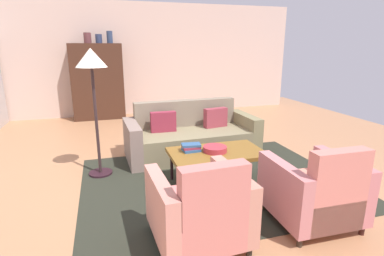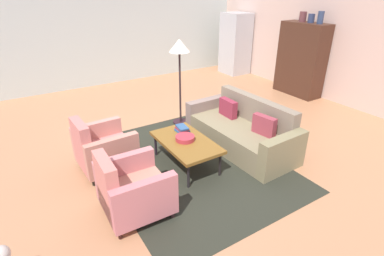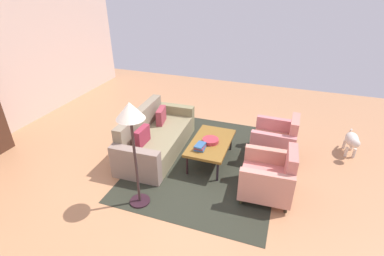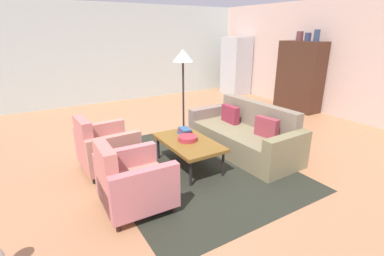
{
  "view_description": "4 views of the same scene",
  "coord_description": "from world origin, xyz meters",
  "px_view_note": "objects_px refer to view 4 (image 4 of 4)",
  "views": [
    {
      "loc": [
        -0.77,
        -3.87,
        1.75
      ],
      "look_at": [
        0.35,
        -0.12,
        0.68
      ],
      "focal_mm": 28.31,
      "sensor_mm": 36.0,
      "label": 1
    },
    {
      "loc": [
        4.12,
        -2.57,
        2.67
      ],
      "look_at": [
        0.63,
        -0.39,
        0.66
      ],
      "focal_mm": 28.02,
      "sensor_mm": 36.0,
      "label": 2
    },
    {
      "loc": [
        -3.86,
        -1.65,
        3.2
      ],
      "look_at": [
        0.63,
        -0.07,
        0.63
      ],
      "focal_mm": 26.82,
      "sensor_mm": 36.0,
      "label": 3
    },
    {
      "loc": [
        4.12,
        -2.56,
        2.09
      ],
      "look_at": [
        0.32,
        -0.25,
        0.54
      ],
      "focal_mm": 26.6,
      "sensor_mm": 36.0,
      "label": 4
    }
  ],
  "objects_px": {
    "armchair_right": "(130,183)",
    "refrigerator": "(236,66)",
    "book_stack": "(185,131)",
    "fruit_bowl": "(188,138)",
    "couch": "(246,136)",
    "vase_small": "(317,36)",
    "vase_round": "(308,37)",
    "vase_tall": "(300,36)",
    "coffee_table": "(189,143)",
    "floor_lamp": "(183,63)",
    "armchair_left": "(104,149)",
    "cabinet": "(300,76)"
  },
  "relations": [
    {
      "from": "armchair_right",
      "to": "floor_lamp",
      "type": "xyz_separation_m",
      "value": [
        -2.05,
        1.91,
        1.1
      ]
    },
    {
      "from": "refrigerator",
      "to": "floor_lamp",
      "type": "distance_m",
      "value": 4.27
    },
    {
      "from": "armchair_left",
      "to": "vase_round",
      "type": "bearing_deg",
      "value": 94.94
    },
    {
      "from": "book_stack",
      "to": "vase_small",
      "type": "height_order",
      "value": "vase_small"
    },
    {
      "from": "armchair_left",
      "to": "armchair_right",
      "type": "xyz_separation_m",
      "value": [
        1.2,
        -0.0,
        0.0
      ]
    },
    {
      "from": "fruit_bowl",
      "to": "refrigerator",
      "type": "xyz_separation_m",
      "value": [
        -3.9,
        4.19,
        0.45
      ]
    },
    {
      "from": "cabinet",
      "to": "refrigerator",
      "type": "relative_size",
      "value": 0.97
    },
    {
      "from": "cabinet",
      "to": "refrigerator",
      "type": "xyz_separation_m",
      "value": [
        -2.49,
        -0.1,
        0.03
      ]
    },
    {
      "from": "book_stack",
      "to": "fruit_bowl",
      "type": "bearing_deg",
      "value": -21.66
    },
    {
      "from": "vase_round",
      "to": "book_stack",
      "type": "bearing_deg",
      "value": -76.24
    },
    {
      "from": "fruit_bowl",
      "to": "vase_tall",
      "type": "bearing_deg",
      "value": 109.94
    },
    {
      "from": "vase_small",
      "to": "cabinet",
      "type": "bearing_deg",
      "value": 179.23
    },
    {
      "from": "cabinet",
      "to": "armchair_left",
      "type": "bearing_deg",
      "value": -81.32
    },
    {
      "from": "book_stack",
      "to": "floor_lamp",
      "type": "distance_m",
      "value": 1.62
    },
    {
      "from": "armchair_left",
      "to": "vase_tall",
      "type": "relative_size",
      "value": 3.7
    },
    {
      "from": "fruit_bowl",
      "to": "vase_tall",
      "type": "height_order",
      "value": "vase_tall"
    },
    {
      "from": "armchair_right",
      "to": "vase_tall",
      "type": "height_order",
      "value": "vase_tall"
    },
    {
      "from": "coffee_table",
      "to": "cabinet",
      "type": "xyz_separation_m",
      "value": [
        -1.43,
        4.29,
        0.5
      ]
    },
    {
      "from": "coffee_table",
      "to": "floor_lamp",
      "type": "bearing_deg",
      "value": 153.01
    },
    {
      "from": "armchair_left",
      "to": "refrigerator",
      "type": "distance_m",
      "value": 6.33
    },
    {
      "from": "armchair_right",
      "to": "fruit_bowl",
      "type": "relative_size",
      "value": 2.89
    },
    {
      "from": "vase_round",
      "to": "refrigerator",
      "type": "relative_size",
      "value": 0.11
    },
    {
      "from": "couch",
      "to": "fruit_bowl",
      "type": "bearing_deg",
      "value": 86.87
    },
    {
      "from": "couch",
      "to": "refrigerator",
      "type": "distance_m",
      "value": 4.98
    },
    {
      "from": "coffee_table",
      "to": "armchair_left",
      "type": "relative_size",
      "value": 1.36
    },
    {
      "from": "vase_tall",
      "to": "vase_round",
      "type": "xyz_separation_m",
      "value": [
        0.25,
        0.0,
        -0.02
      ]
    },
    {
      "from": "couch",
      "to": "floor_lamp",
      "type": "bearing_deg",
      "value": 15.02
    },
    {
      "from": "vase_tall",
      "to": "refrigerator",
      "type": "xyz_separation_m",
      "value": [
        -2.34,
        -0.1,
        -0.99
      ]
    },
    {
      "from": "coffee_table",
      "to": "vase_tall",
      "type": "height_order",
      "value": "vase_tall"
    },
    {
      "from": "couch",
      "to": "book_stack",
      "type": "distance_m",
      "value": 1.13
    },
    {
      "from": "couch",
      "to": "vase_tall",
      "type": "relative_size",
      "value": 8.95
    },
    {
      "from": "armchair_left",
      "to": "book_stack",
      "type": "relative_size",
      "value": 3.45
    },
    {
      "from": "book_stack",
      "to": "vase_round",
      "type": "xyz_separation_m",
      "value": [
        -1.02,
        4.18,
        1.41
      ]
    },
    {
      "from": "fruit_bowl",
      "to": "cabinet",
      "type": "xyz_separation_m",
      "value": [
        -1.41,
        4.29,
        0.42
      ]
    },
    {
      "from": "couch",
      "to": "fruit_bowl",
      "type": "xyz_separation_m",
      "value": [
        -0.02,
        -1.19,
        0.19
      ]
    },
    {
      "from": "coffee_table",
      "to": "cabinet",
      "type": "bearing_deg",
      "value": 108.43
    },
    {
      "from": "armchair_left",
      "to": "armchair_right",
      "type": "relative_size",
      "value": 1.0
    },
    {
      "from": "fruit_bowl",
      "to": "book_stack",
      "type": "bearing_deg",
      "value": 158.34
    },
    {
      "from": "floor_lamp",
      "to": "couch",
      "type": "bearing_deg",
      "value": 17.1
    },
    {
      "from": "book_stack",
      "to": "vase_small",
      "type": "distance_m",
      "value": 4.49
    },
    {
      "from": "armchair_right",
      "to": "refrigerator",
      "type": "xyz_separation_m",
      "value": [
        -4.52,
        5.35,
        0.58
      ]
    },
    {
      "from": "book_stack",
      "to": "vase_tall",
      "type": "distance_m",
      "value": 4.59
    },
    {
      "from": "couch",
      "to": "armchair_right",
      "type": "bearing_deg",
      "value": 102.26
    },
    {
      "from": "coffee_table",
      "to": "vase_tall",
      "type": "relative_size",
      "value": 5.04
    },
    {
      "from": "coffee_table",
      "to": "book_stack",
      "type": "xyz_separation_m",
      "value": [
        -0.31,
        0.11,
        0.08
      ]
    },
    {
      "from": "coffee_table",
      "to": "vase_round",
      "type": "bearing_deg",
      "value": 107.24
    },
    {
      "from": "armchair_left",
      "to": "book_stack",
      "type": "height_order",
      "value": "armchair_left"
    },
    {
      "from": "armchair_right",
      "to": "floor_lamp",
      "type": "distance_m",
      "value": 3.01
    },
    {
      "from": "vase_small",
      "to": "refrigerator",
      "type": "bearing_deg",
      "value": -177.99
    },
    {
      "from": "fruit_bowl",
      "to": "vase_round",
      "type": "height_order",
      "value": "vase_round"
    }
  ]
}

